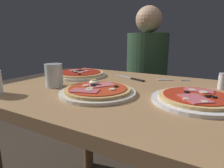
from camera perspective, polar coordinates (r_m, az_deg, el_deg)
name	(u,v)px	position (r m, az deg, el deg)	size (l,w,h in m)	color
dining_table	(127,118)	(0.84, 4.59, -10.11)	(1.05, 0.78, 0.74)	#9E754C
pizza_foreground	(98,91)	(0.73, -4.28, -2.04)	(0.29, 0.29, 0.05)	silver
pizza_across_left	(80,74)	(1.08, -9.53, 2.93)	(0.29, 0.29, 0.03)	white
pizza_across_right	(196,99)	(0.69, 23.60, -4.04)	(0.29, 0.29, 0.03)	white
water_glass_far	(54,77)	(0.86, -16.78, 2.00)	(0.07, 0.07, 0.10)	silver
fork	(171,80)	(1.00, 17.01, 1.14)	(0.15, 0.08, 0.00)	silver
knife	(132,78)	(1.00, 5.93, 1.65)	(0.19, 0.09, 0.01)	silver
salt_shaker	(222,81)	(0.91, 29.81, 0.69)	(0.03, 0.03, 0.07)	white
diner_person	(146,86)	(1.60, 10.04, -0.56)	(0.32, 0.32, 1.18)	black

